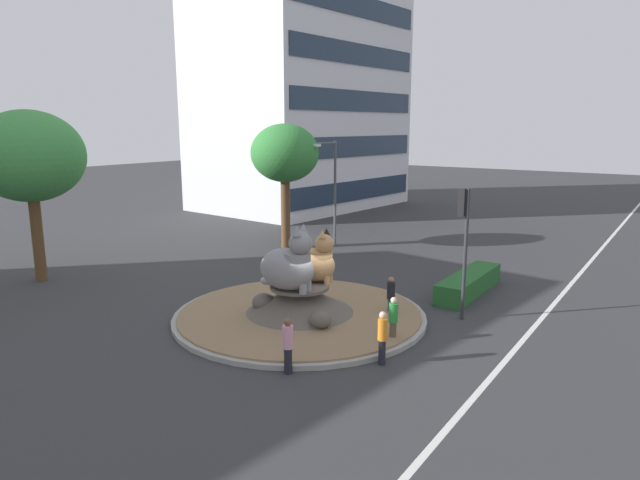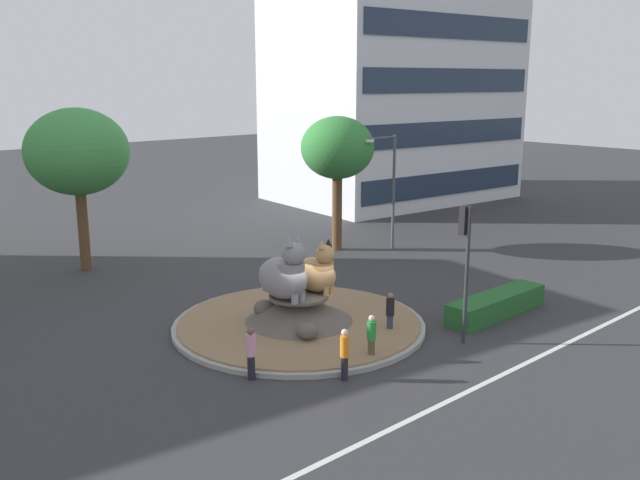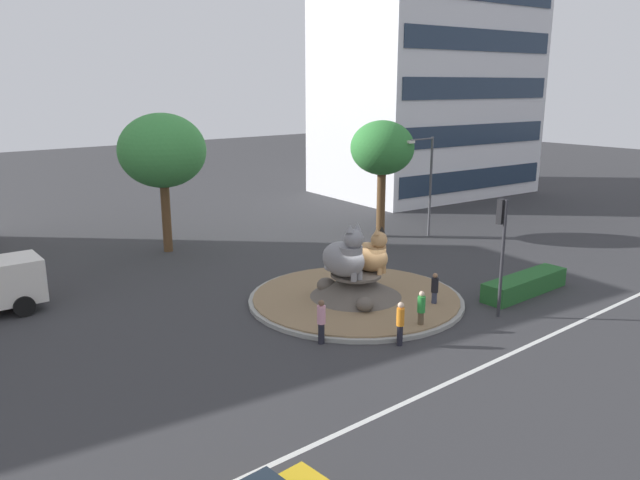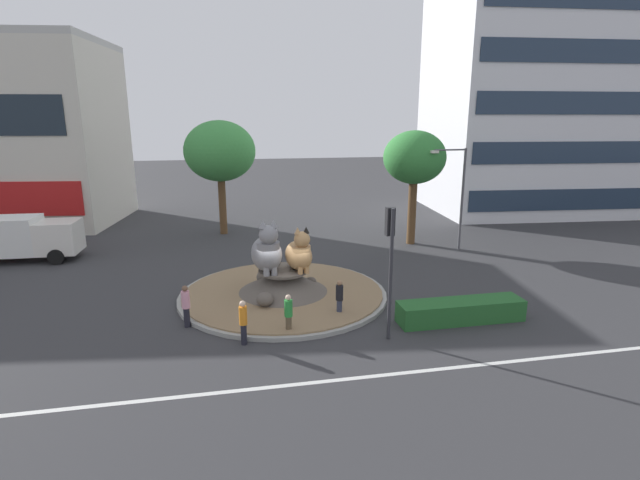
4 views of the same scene
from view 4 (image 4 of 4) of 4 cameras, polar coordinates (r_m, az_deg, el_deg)
ground_plane at (r=23.10m, az=-4.40°, el=-6.67°), size 160.00×160.00×0.00m
lane_centreline at (r=16.05m, az=-0.81°, el=-16.66°), size 112.00×0.20×0.01m
roundabout_island at (r=22.95m, az=-4.46°, el=-5.65°), size 9.85×9.85×1.32m
cat_statue_grey at (r=22.26m, az=-6.33°, el=-1.42°), size 1.68×2.71×2.54m
cat_statue_calico at (r=22.35m, az=-2.48°, el=-1.65°), size 1.51×2.35×2.16m
traffic_light_mast at (r=17.88m, az=8.38°, el=-1.09°), size 0.34×0.46×5.11m
office_tower at (r=48.87m, az=25.16°, el=21.03°), size 18.82×13.86×30.06m
clipped_hedge_strip at (r=21.01m, az=16.43°, el=-8.13°), size 5.35×1.20×0.90m
broadleaf_tree_behind_island at (r=35.11m, az=-11.87°, el=10.28°), size 5.03×5.03×8.15m
second_tree_near_tower at (r=32.11m, az=11.21°, el=9.51°), size 4.06×4.06×7.52m
streetlight_arm at (r=31.53m, az=16.19°, el=5.71°), size 2.44×0.28×6.48m
pedestrian_orange_shirt at (r=18.24m, az=-9.15°, el=-9.52°), size 0.30×0.30×1.75m
pedestrian_black_shirt at (r=20.44m, az=2.33°, el=-6.87°), size 0.32×0.32×1.64m
pedestrian_green_shirt at (r=18.86m, az=-3.78°, el=-8.74°), size 0.32×0.32×1.66m
pedestrian_pink_shirt at (r=20.20m, az=-15.71°, el=-7.47°), size 0.33×0.33×1.77m
delivery_box_truck at (r=33.48m, az=-33.03°, el=0.30°), size 7.47×2.73×2.66m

